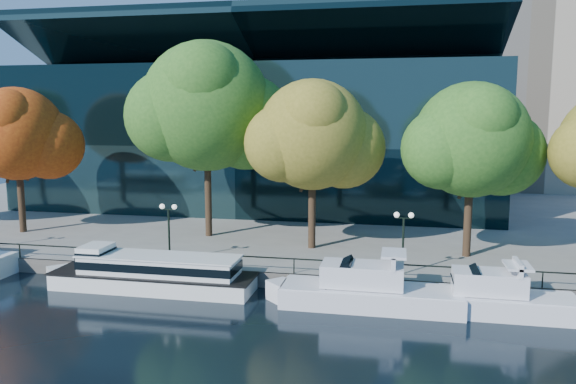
% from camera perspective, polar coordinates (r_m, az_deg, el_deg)
% --- Properties ---
extents(ground, '(160.00, 160.00, 0.00)m').
position_cam_1_polar(ground, '(35.20, -8.58, -10.73)').
color(ground, black).
rests_on(ground, ground).
extents(promenade, '(90.00, 67.08, 1.00)m').
position_cam_1_polar(promenade, '(69.45, 1.72, -0.82)').
color(promenade, slate).
rests_on(promenade, ground).
extents(railing, '(88.20, 0.08, 0.99)m').
position_cam_1_polar(railing, '(37.58, -6.94, -6.39)').
color(railing, black).
rests_on(railing, promenade).
extents(convention_building, '(50.00, 24.57, 21.43)m').
position_cam_1_polar(convention_building, '(64.99, -2.43, 5.66)').
color(convention_building, black).
rests_on(convention_building, ground).
extents(tour_boat, '(14.49, 3.23, 2.75)m').
position_cam_1_polar(tour_boat, '(37.45, -14.06, -7.85)').
color(tour_boat, white).
rests_on(tour_boat, ground).
extents(cruiser_near, '(11.63, 3.00, 3.37)m').
position_cam_1_polar(cruiser_near, '(33.52, 7.62, -9.80)').
color(cruiser_near, silver).
rests_on(cruiser_near, ground).
extents(cruiser_far, '(9.78, 2.71, 3.19)m').
position_cam_1_polar(cruiser_far, '(34.01, 19.68, -10.01)').
color(cruiser_far, silver).
rests_on(cruiser_far, ground).
extents(tree_1, '(9.87, 8.09, 12.43)m').
position_cam_1_polar(tree_1, '(52.95, -25.72, 5.16)').
color(tree_1, black).
rests_on(tree_1, promenade).
extents(tree_2, '(13.23, 10.85, 16.07)m').
position_cam_1_polar(tree_2, '(46.56, -8.06, 8.35)').
color(tree_2, black).
rests_on(tree_2, promenade).
extents(tree_3, '(10.34, 8.48, 12.78)m').
position_cam_1_polar(tree_3, '(41.99, 2.71, 5.59)').
color(tree_3, black).
rests_on(tree_3, promenade).
extents(tree_4, '(10.16, 8.33, 12.45)m').
position_cam_1_polar(tree_4, '(41.55, 18.37, 4.81)').
color(tree_4, black).
rests_on(tree_4, promenade).
extents(lamp_1, '(1.26, 0.36, 4.03)m').
position_cam_1_polar(lamp_1, '(39.72, -12.04, -2.70)').
color(lamp_1, black).
rests_on(lamp_1, promenade).
extents(lamp_2, '(1.26, 0.36, 4.03)m').
position_cam_1_polar(lamp_2, '(36.49, 11.65, -3.65)').
color(lamp_2, black).
rests_on(lamp_2, promenade).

